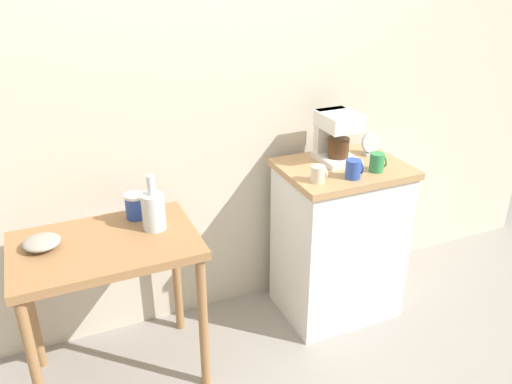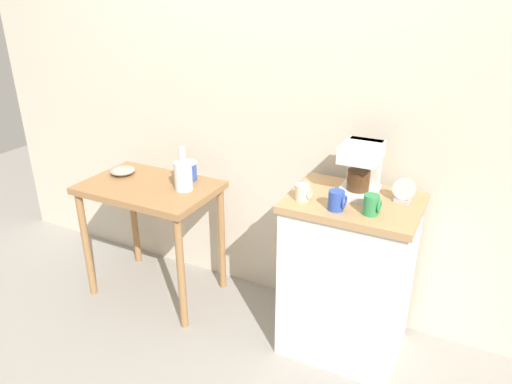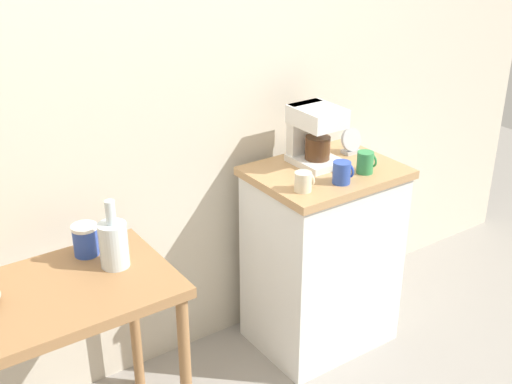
{
  "view_description": "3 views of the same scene",
  "coord_description": "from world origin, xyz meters",
  "px_view_note": "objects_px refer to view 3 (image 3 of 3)",
  "views": [
    {
      "loc": [
        -0.77,
        -2.08,
        1.92
      ],
      "look_at": [
        0.09,
        -0.11,
        0.89
      ],
      "focal_mm": 36.88,
      "sensor_mm": 36.0,
      "label": 1
    },
    {
      "loc": [
        1.14,
        -2.04,
        1.83
      ],
      "look_at": [
        0.12,
        -0.03,
        0.84
      ],
      "focal_mm": 32.94,
      "sensor_mm": 36.0,
      "label": 2
    },
    {
      "loc": [
        -1.11,
        -1.98,
        2.0
      ],
      "look_at": [
        0.21,
        -0.07,
        0.92
      ],
      "focal_mm": 46.24,
      "sensor_mm": 36.0,
      "label": 3
    }
  ],
  "objects_px": {
    "mug_small_cream": "(304,182)",
    "mug_tall_green": "(366,162)",
    "glass_carafe_vase": "(114,244)",
    "table_clock": "(351,142)",
    "canister_enamel": "(85,240)",
    "mug_blue": "(342,172)",
    "coffee_maker": "(313,132)"
  },
  "relations": [
    {
      "from": "mug_small_cream",
      "to": "mug_tall_green",
      "type": "distance_m",
      "value": 0.33
    },
    {
      "from": "mug_small_cream",
      "to": "glass_carafe_vase",
      "type": "bearing_deg",
      "value": 172.45
    },
    {
      "from": "glass_carafe_vase",
      "to": "mug_tall_green",
      "type": "bearing_deg",
      "value": -5.51
    },
    {
      "from": "mug_tall_green",
      "to": "table_clock",
      "type": "xyz_separation_m",
      "value": [
        0.1,
        0.2,
        0.01
      ]
    },
    {
      "from": "glass_carafe_vase",
      "to": "table_clock",
      "type": "distance_m",
      "value": 1.22
    },
    {
      "from": "canister_enamel",
      "to": "mug_blue",
      "type": "height_order",
      "value": "mug_blue"
    },
    {
      "from": "mug_small_cream",
      "to": "coffee_maker",
      "type": "bearing_deg",
      "value": 44.05
    },
    {
      "from": "coffee_maker",
      "to": "mug_tall_green",
      "type": "xyz_separation_m",
      "value": [
        0.11,
        -0.21,
        -0.09
      ]
    },
    {
      "from": "mug_small_cream",
      "to": "mug_tall_green",
      "type": "bearing_deg",
      "value": -0.72
    },
    {
      "from": "table_clock",
      "to": "glass_carafe_vase",
      "type": "bearing_deg",
      "value": -175.43
    },
    {
      "from": "glass_carafe_vase",
      "to": "mug_small_cream",
      "type": "distance_m",
      "value": 0.79
    },
    {
      "from": "mug_tall_green",
      "to": "canister_enamel",
      "type": "bearing_deg",
      "value": 167.98
    },
    {
      "from": "canister_enamel",
      "to": "mug_tall_green",
      "type": "bearing_deg",
      "value": -12.02
    },
    {
      "from": "coffee_maker",
      "to": "table_clock",
      "type": "xyz_separation_m",
      "value": [
        0.22,
        -0.01,
        -0.09
      ]
    },
    {
      "from": "mug_small_cream",
      "to": "table_clock",
      "type": "height_order",
      "value": "table_clock"
    },
    {
      "from": "glass_carafe_vase",
      "to": "mug_tall_green",
      "type": "height_order",
      "value": "glass_carafe_vase"
    },
    {
      "from": "mug_blue",
      "to": "table_clock",
      "type": "relative_size",
      "value": 0.78
    },
    {
      "from": "mug_blue",
      "to": "coffee_maker",
      "type": "bearing_deg",
      "value": 80.58
    },
    {
      "from": "canister_enamel",
      "to": "mug_blue",
      "type": "bearing_deg",
      "value": -15.15
    },
    {
      "from": "glass_carafe_vase",
      "to": "canister_enamel",
      "type": "distance_m",
      "value": 0.15
    },
    {
      "from": "canister_enamel",
      "to": "mug_tall_green",
      "type": "distance_m",
      "value": 1.19
    },
    {
      "from": "mug_small_cream",
      "to": "table_clock",
      "type": "relative_size",
      "value": 0.67
    },
    {
      "from": "coffee_maker",
      "to": "table_clock",
      "type": "relative_size",
      "value": 2.17
    },
    {
      "from": "glass_carafe_vase",
      "to": "mug_blue",
      "type": "height_order",
      "value": "glass_carafe_vase"
    },
    {
      "from": "glass_carafe_vase",
      "to": "canister_enamel",
      "type": "relative_size",
      "value": 2.15
    },
    {
      "from": "glass_carafe_vase",
      "to": "mug_tall_green",
      "type": "distance_m",
      "value": 1.12
    },
    {
      "from": "canister_enamel",
      "to": "coffee_maker",
      "type": "relative_size",
      "value": 0.46
    },
    {
      "from": "mug_tall_green",
      "to": "mug_blue",
      "type": "bearing_deg",
      "value": -170.71
    },
    {
      "from": "mug_small_cream",
      "to": "mug_tall_green",
      "type": "relative_size",
      "value": 0.85
    },
    {
      "from": "mug_blue",
      "to": "table_clock",
      "type": "xyz_separation_m",
      "value": [
        0.26,
        0.23,
        0.01
      ]
    },
    {
      "from": "canister_enamel",
      "to": "coffee_maker",
      "type": "height_order",
      "value": "coffee_maker"
    },
    {
      "from": "canister_enamel",
      "to": "table_clock",
      "type": "bearing_deg",
      "value": -2.0
    }
  ]
}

